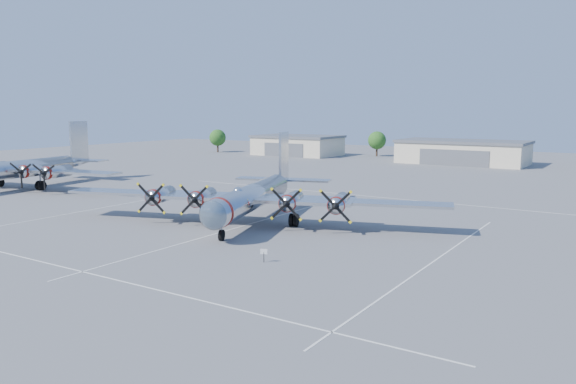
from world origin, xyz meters
The scene contains 9 objects.
ground centered at (0.00, 0.00, 0.00)m, with size 260.00×260.00×0.00m, color #5E5E61.
parking_lines centered at (0.00, -1.75, 0.01)m, with size 60.00×50.08×0.01m.
hangar_west centered at (-45.00, 81.96, 2.71)m, with size 22.60×14.60×5.40m.
hangar_center centered at (0.00, 81.96, 2.71)m, with size 28.60×14.60×5.40m.
tree_far_west centered at (-70.00, 78.00, 4.22)m, with size 4.80×4.80×6.64m.
tree_west centered at (-25.00, 90.00, 4.22)m, with size 4.80×4.80×6.64m.
main_bomber_b29 centered at (-0.69, 1.58, 0.00)m, with size 43.07×29.46×9.52m, color silver, non-canonical shape.
bomber_west centered at (-47.71, 3.88, 0.00)m, with size 39.31×27.83×10.38m, color silver, non-canonical shape.
info_placard centered at (10.30, -12.12, 0.80)m, with size 0.56×0.28×1.13m.
Camera 1 is at (36.33, -48.77, 12.54)m, focal length 35.00 mm.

